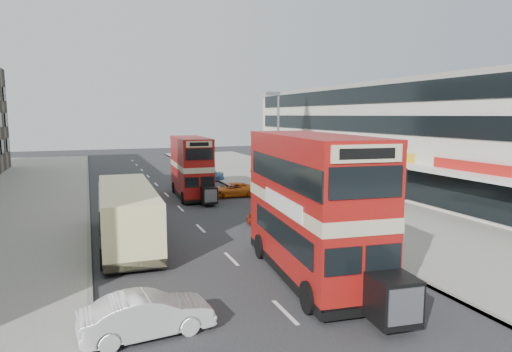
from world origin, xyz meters
name	(u,v)px	position (x,y,z in m)	size (l,w,h in m)	color
ground	(313,340)	(0.00, 0.00, 0.00)	(160.00, 160.00, 0.00)	#28282B
road_surface	(181,208)	(0.00, 20.00, 0.01)	(12.00, 90.00, 0.01)	#28282B
pavement_right	(330,197)	(12.00, 20.00, 0.07)	(12.00, 90.00, 0.15)	gray
kerb_left	(88,214)	(-6.10, 20.00, 0.07)	(0.20, 90.00, 0.16)	gray
kerb_right	(261,202)	(6.10, 20.00, 0.07)	(0.20, 90.00, 0.16)	gray
commercial_row	(399,136)	(19.95, 22.00, 4.70)	(9.90, 46.20, 9.30)	beige
street_lamp	(277,140)	(6.52, 18.00, 4.78)	(1.00, 0.20, 8.12)	slate
bus_main	(312,206)	(2.38, 4.73, 2.95)	(3.66, 10.37, 5.59)	black
bus_second	(191,167)	(1.74, 24.20, 2.44)	(2.67, 8.51, 4.63)	black
coach	(127,212)	(-4.20, 12.38, 1.60)	(2.88, 10.32, 2.72)	black
car_left_front	(147,315)	(-4.50, 2.00, 0.65)	(1.37, 3.94, 1.30)	white
car_right_a	(284,212)	(5.12, 13.62, 0.68)	(1.89, 4.66, 1.35)	maroon
car_right_b	(231,190)	(4.70, 23.18, 0.57)	(1.89, 4.10, 1.14)	orange
car_right_c	(206,176)	(4.86, 32.06, 0.61)	(1.43, 3.56, 1.21)	#5F94BE
pedestrian_near	(321,200)	(8.11, 14.38, 1.05)	(0.66, 0.45, 1.79)	gray
pedestrian_far	(254,172)	(9.04, 29.64, 1.10)	(1.11, 0.46, 1.89)	gray
cyclist	(258,201)	(4.93, 17.57, 0.67)	(0.59, 1.52, 1.96)	gray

